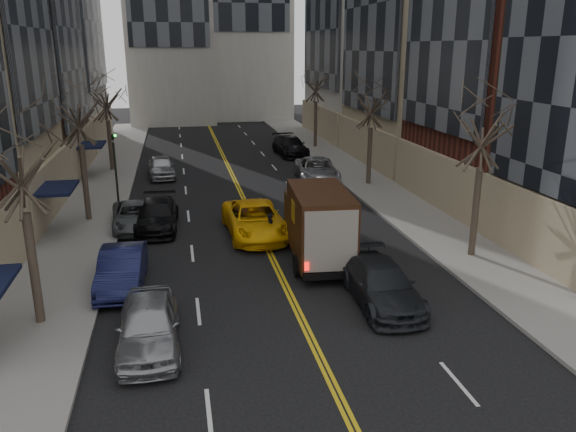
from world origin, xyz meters
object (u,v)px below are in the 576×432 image
Objects in this scene: observer_sedan at (382,284)px; pedestrian at (271,229)px; ups_truck at (318,225)px; taxi at (255,220)px.

pedestrian reaches higher than observer_sedan.
pedestrian is (-2.91, 7.12, 0.02)m from observer_sedan.
observer_sedan is (1.25, -4.61, -0.92)m from ups_truck.
observer_sedan is 9.27m from taxi.
observer_sedan is 7.70m from pedestrian.
pedestrian is (0.56, -1.47, -0.04)m from taxi.
pedestrian is at bearing 113.82° from observer_sedan.
ups_truck is 4.87m from observer_sedan.
taxi reaches higher than pedestrian.
observer_sedan is at bearing -159.21° from pedestrian.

